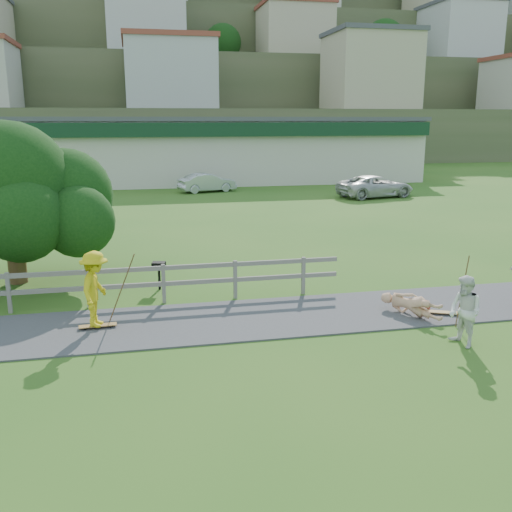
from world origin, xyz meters
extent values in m
plane|color=#2F601B|center=(0.00, 0.00, 0.00)|extent=(260.00, 260.00, 0.00)
cube|color=#3C3C3F|center=(0.00, 1.50, 0.02)|extent=(34.00, 3.00, 0.04)
cube|color=#68635B|center=(-6.00, 3.30, 0.55)|extent=(0.10, 0.10, 1.10)
cube|color=#68635B|center=(-4.00, 3.30, 0.55)|extent=(0.10, 0.10, 1.10)
cube|color=#68635B|center=(-2.00, 3.30, 0.55)|extent=(0.10, 0.10, 1.10)
cube|color=#68635B|center=(0.00, 3.30, 0.55)|extent=(0.10, 0.10, 1.10)
cube|color=#68635B|center=(2.00, 3.30, 0.55)|extent=(0.10, 0.10, 1.10)
cube|color=#68635B|center=(-4.50, 3.30, 1.00)|extent=(15.00, 0.08, 0.12)
cube|color=#68635B|center=(-4.50, 3.30, 0.55)|extent=(15.00, 0.08, 0.12)
cube|color=beige|center=(4.00, 35.00, 2.40)|extent=(32.00, 10.00, 4.80)
cube|color=#13341E|center=(4.00, 29.80, 4.20)|extent=(32.00, 0.60, 1.00)
cube|color=#4C4C51|center=(4.00, 35.00, 4.95)|extent=(32.50, 10.50, 0.30)
cube|color=#455331|center=(0.00, 55.00, 3.00)|extent=(220.00, 14.00, 6.00)
cube|color=beige|center=(0.00, 55.00, 9.50)|extent=(10.00, 9.00, 7.00)
cube|color=#4C4C51|center=(0.00, 55.00, 13.25)|extent=(10.40, 9.40, 0.50)
cube|color=#455331|center=(0.00, 68.00, 6.50)|extent=(220.00, 14.00, 13.00)
cube|color=beige|center=(0.00, 68.00, 16.50)|extent=(10.00, 9.00, 7.00)
cube|color=#455331|center=(0.00, 81.00, 10.50)|extent=(220.00, 14.00, 21.00)
cube|color=#455331|center=(0.00, 94.00, 15.00)|extent=(220.00, 14.00, 30.00)
cube|color=#455331|center=(0.00, 108.00, 20.00)|extent=(220.00, 14.00, 40.00)
imported|color=gold|center=(-3.69, 1.58, 0.92)|extent=(0.94, 1.31, 1.84)
imported|color=tan|center=(4.15, 0.84, 0.32)|extent=(1.73, 1.16, 0.63)
imported|color=silver|center=(4.38, -1.20, 0.81)|extent=(0.75, 0.88, 1.61)
imported|color=silver|center=(2.30, 27.46, 0.65)|extent=(4.18, 2.42, 1.30)
imported|color=silver|center=(12.63, 22.50, 0.70)|extent=(5.41, 3.29, 1.40)
sphere|color=red|center=(4.75, 1.19, 0.15)|extent=(0.29, 0.29, 0.29)
cylinder|color=brown|center=(-3.09, 1.98, 0.94)|extent=(0.03, 0.03, 1.88)
cylinder|color=brown|center=(5.00, -0.07, 0.90)|extent=(0.03, 0.03, 1.80)
camera|label=1|loc=(-2.66, -11.94, 4.97)|focal=40.00mm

